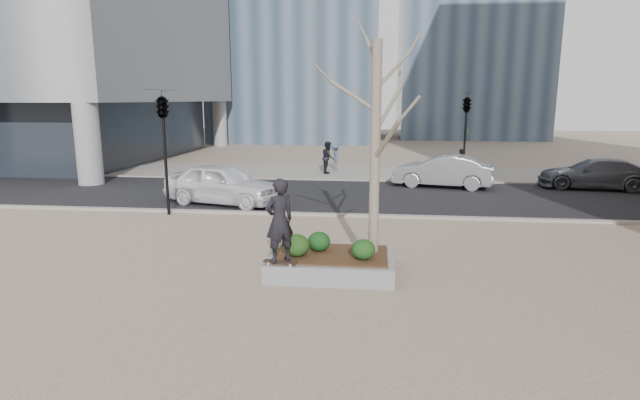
# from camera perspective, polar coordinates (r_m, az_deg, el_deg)

# --- Properties ---
(ground) EXTENTS (120.00, 120.00, 0.00)m
(ground) POSITION_cam_1_polar(r_m,az_deg,el_deg) (12.41, -3.36, -8.13)
(ground) COLOR tan
(ground) RESTS_ON ground
(street) EXTENTS (60.00, 8.00, 0.02)m
(street) POSITION_cam_1_polar(r_m,az_deg,el_deg) (22.01, 1.04, 0.58)
(street) COLOR black
(street) RESTS_ON ground
(far_sidewalk) EXTENTS (60.00, 6.00, 0.02)m
(far_sidewalk) POSITION_cam_1_polar(r_m,az_deg,el_deg) (28.89, 2.35, 3.18)
(far_sidewalk) COLOR gray
(far_sidewalk) RESTS_ON ground
(planter) EXTENTS (3.00, 2.00, 0.45)m
(planter) POSITION_cam_1_polar(r_m,az_deg,el_deg) (12.21, 1.29, -7.32)
(planter) COLOR gray
(planter) RESTS_ON ground
(planter_mulch) EXTENTS (2.70, 1.70, 0.04)m
(planter_mulch) POSITION_cam_1_polar(r_m,az_deg,el_deg) (12.14, 1.30, -6.23)
(planter_mulch) COLOR #382314
(planter_mulch) RESTS_ON planter
(sycamore_tree) EXTENTS (2.80, 2.80, 6.60)m
(sycamore_tree) POSITION_cam_1_polar(r_m,az_deg,el_deg) (11.82, 6.40, 9.61)
(sycamore_tree) COLOR gray
(sycamore_tree) RESTS_ON planter_mulch
(shrub_left) EXTENTS (0.62, 0.62, 0.53)m
(shrub_left) POSITION_cam_1_polar(r_m,az_deg,el_deg) (11.87, -2.70, -5.20)
(shrub_left) COLOR black
(shrub_left) RESTS_ON planter_mulch
(shrub_middle) EXTENTS (0.56, 0.56, 0.48)m
(shrub_middle) POSITION_cam_1_polar(r_m,az_deg,el_deg) (12.28, -0.11, -4.76)
(shrub_middle) COLOR #123B16
(shrub_middle) RESTS_ON planter_mulch
(shrub_right) EXTENTS (0.56, 0.56, 0.48)m
(shrub_right) POSITION_cam_1_polar(r_m,az_deg,el_deg) (11.68, 4.98, -5.65)
(shrub_right) COLOR #103310
(shrub_right) RESTS_ON planter_mulch
(skateboard) EXTENTS (0.80, 0.29, 0.08)m
(skateboard) POSITION_cam_1_polar(r_m,az_deg,el_deg) (11.51, -4.58, -7.17)
(skateboard) COLOR black
(skateboard) RESTS_ON planter
(skateboarder) EXTENTS (0.83, 0.80, 1.92)m
(skateboarder) POSITION_cam_1_polar(r_m,az_deg,el_deg) (11.23, -4.66, -2.35)
(skateboarder) COLOR black
(skateboarder) RESTS_ON skateboard
(police_car) EXTENTS (5.12, 3.12, 1.63)m
(police_car) POSITION_cam_1_polar(r_m,az_deg,el_deg) (20.32, -11.04, 1.83)
(police_car) COLOR white
(police_car) RESTS_ON street
(car_silver) EXTENTS (4.91, 2.61, 1.54)m
(car_silver) POSITION_cam_1_polar(r_m,az_deg,el_deg) (24.53, 13.84, 3.22)
(car_silver) COLOR gray
(car_silver) RESTS_ON street
(car_third) EXTENTS (5.16, 2.75, 1.42)m
(car_third) POSITION_cam_1_polar(r_m,az_deg,el_deg) (26.71, 28.89, 2.65)
(car_third) COLOR #4E5259
(car_third) RESTS_ON street
(pedestrian_a) EXTENTS (0.75, 0.93, 1.81)m
(pedestrian_a) POSITION_cam_1_polar(r_m,az_deg,el_deg) (28.30, 0.95, 4.89)
(pedestrian_a) COLOR black
(pedestrian_a) RESTS_ON far_sidewalk
(pedestrian_b) EXTENTS (0.64, 1.05, 1.58)m
(pedestrian_b) POSITION_cam_1_polar(r_m,az_deg,el_deg) (29.51, 1.70, 4.93)
(pedestrian_b) COLOR #3D546E
(pedestrian_b) RESTS_ON far_sidewalk
(pedestrian_c) EXTENTS (0.98, 0.61, 1.55)m
(pedestrian_c) POSITION_cam_1_polar(r_m,az_deg,el_deg) (27.66, 15.83, 4.04)
(pedestrian_c) COLOR black
(pedestrian_c) RESTS_ON far_sidewalk
(traffic_light_near) EXTENTS (0.60, 2.48, 4.50)m
(traffic_light_near) POSITION_cam_1_polar(r_m,az_deg,el_deg) (18.79, -17.28, 5.11)
(traffic_light_near) COLOR black
(traffic_light_near) RESTS_ON ground
(traffic_light_far) EXTENTS (0.60, 2.48, 4.50)m
(traffic_light_far) POSITION_cam_1_polar(r_m,az_deg,el_deg) (26.57, 16.23, 6.88)
(traffic_light_far) COLOR black
(traffic_light_far) RESTS_ON ground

